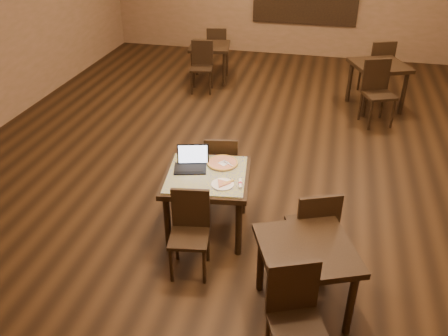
% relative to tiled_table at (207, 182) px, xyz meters
% --- Properties ---
extents(ground, '(10.00, 10.00, 0.00)m').
position_rel_tiled_table_xyz_m(ground, '(-0.06, 1.95, -0.66)').
color(ground, black).
rests_on(ground, ground).
extents(tiled_table, '(1.03, 1.03, 0.76)m').
position_rel_tiled_table_xyz_m(tiled_table, '(0.00, 0.00, 0.00)').
color(tiled_table, black).
rests_on(tiled_table, ground).
extents(chair_main_near, '(0.44, 0.44, 0.89)m').
position_rel_tiled_table_xyz_m(chair_main_near, '(-0.01, -0.62, -0.16)').
color(chair_main_near, black).
rests_on(chair_main_near, ground).
extents(chair_main_far, '(0.46, 0.46, 0.91)m').
position_rel_tiled_table_xyz_m(chair_main_far, '(0.01, 0.62, -0.14)').
color(chair_main_far, black).
rests_on(chair_main_far, ground).
extents(laptop, '(0.40, 0.35, 0.24)m').
position_rel_tiled_table_xyz_m(laptop, '(-0.20, 0.11, 0.17)').
color(laptop, black).
rests_on(laptop, tiled_table).
extents(plate, '(0.24, 0.24, 0.01)m').
position_rel_tiled_table_xyz_m(plate, '(0.22, -0.18, 0.11)').
color(plate, white).
rests_on(plate, tiled_table).
extents(pizza_slice, '(0.25, 0.25, 0.02)m').
position_rel_tiled_table_xyz_m(pizza_slice, '(0.22, -0.18, 0.13)').
color(pizza_slice, beige).
rests_on(pizza_slice, plate).
extents(pizza_pan, '(0.33, 0.33, 0.01)m').
position_rel_tiled_table_xyz_m(pizza_pan, '(0.12, 0.24, 0.11)').
color(pizza_pan, silver).
rests_on(pizza_pan, tiled_table).
extents(pizza_whole, '(0.35, 0.35, 0.02)m').
position_rel_tiled_table_xyz_m(pizza_whole, '(0.12, 0.24, 0.12)').
color(pizza_whole, beige).
rests_on(pizza_whole, pizza_pan).
extents(spatula, '(0.26, 0.22, 0.01)m').
position_rel_tiled_table_xyz_m(spatula, '(0.14, 0.22, 0.13)').
color(spatula, silver).
rests_on(spatula, pizza_whole).
extents(napkin_roll, '(0.07, 0.17, 0.04)m').
position_rel_tiled_table_xyz_m(napkin_roll, '(0.40, -0.14, 0.12)').
color(napkin_roll, white).
rests_on(napkin_roll, tiled_table).
extents(other_table_a, '(1.14, 1.14, 0.81)m').
position_rel_tiled_table_xyz_m(other_table_a, '(1.99, 4.12, 0.01)').
color(other_table_a, black).
rests_on(other_table_a, ground).
extents(other_table_a_chair_near, '(0.60, 0.60, 1.05)m').
position_rel_tiled_table_xyz_m(other_table_a_chair_near, '(1.96, 3.50, -0.07)').
color(other_table_a_chair_near, black).
rests_on(other_table_a_chair_near, ground).
extents(other_table_a_chair_far, '(0.60, 0.60, 1.05)m').
position_rel_tiled_table_xyz_m(other_table_a_chair_far, '(2.03, 4.74, -0.07)').
color(other_table_a_chair_far, black).
rests_on(other_table_a_chair_far, ground).
extents(other_table_b, '(0.89, 0.89, 0.73)m').
position_rel_tiled_table_xyz_m(other_table_b, '(-1.22, 4.80, -0.05)').
color(other_table_b, black).
rests_on(other_table_b, ground).
extents(other_table_b_chair_near, '(0.47, 0.47, 0.94)m').
position_rel_tiled_table_xyz_m(other_table_b_chair_near, '(-1.24, 4.25, -0.13)').
color(other_table_b_chair_near, black).
rests_on(other_table_b_chair_near, ground).
extents(other_table_b_chair_far, '(0.47, 0.47, 0.94)m').
position_rel_tiled_table_xyz_m(other_table_b_chair_far, '(-1.21, 5.35, -0.13)').
color(other_table_b_chair_far, black).
rests_on(other_table_b_chair_far, ground).
extents(other_table_c, '(1.05, 1.05, 0.76)m').
position_rel_tiled_table_xyz_m(other_table_c, '(1.16, -0.97, -0.03)').
color(other_table_c, black).
rests_on(other_table_c, ground).
extents(other_table_c_chair_near, '(0.55, 0.55, 0.98)m').
position_rel_tiled_table_xyz_m(other_table_c_chair_near, '(1.13, -1.54, -0.11)').
color(other_table_c_chair_near, black).
rests_on(other_table_c_chair_near, ground).
extents(other_table_c_chair_far, '(0.55, 0.55, 0.98)m').
position_rel_tiled_table_xyz_m(other_table_c_chair_far, '(1.19, -0.39, -0.11)').
color(other_table_c_chair_far, black).
rests_on(other_table_c_chair_far, ground).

